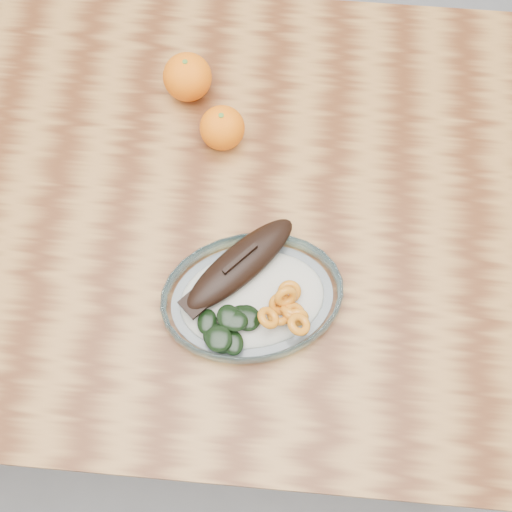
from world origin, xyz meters
name	(u,v)px	position (x,y,z in m)	size (l,w,h in m)	color
ground	(219,329)	(0.00, 0.00, 0.00)	(3.00, 3.00, 0.00)	slate
dining_table	(199,225)	(0.00, 0.00, 0.65)	(1.20, 0.80, 0.75)	#572C14
plated_meal	(252,296)	(0.10, -0.15, 0.77)	(0.56, 0.56, 0.07)	white
orange_left	(187,77)	(-0.03, 0.19, 0.79)	(0.08, 0.08, 0.08)	orange
orange_right	(222,128)	(0.03, 0.10, 0.78)	(0.07, 0.07, 0.07)	orange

